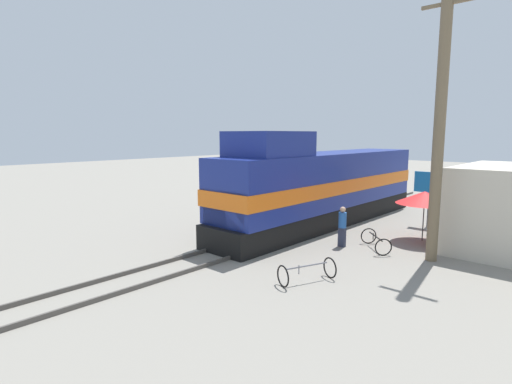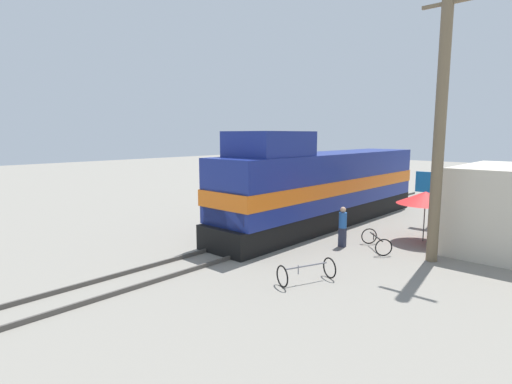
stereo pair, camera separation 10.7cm
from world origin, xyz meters
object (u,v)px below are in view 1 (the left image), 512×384
Objects in this scene: utility_pole at (440,119)px; billboard_sign at (430,187)px; bicycle at (376,241)px; bicycle_spare at (307,272)px; vendor_umbrella at (425,197)px; locomotive at (321,186)px; person_bystander at (342,225)px.

utility_pole is 7.06m from billboard_sign.
bicycle_spare is at bearing 45.60° from bicycle.
utility_pole is 5.92× the size of bicycle.
vendor_umbrella is at bearing -154.74° from bicycle.
locomotive is 1.48× the size of utility_pole.
vendor_umbrella is 1.43× the size of person_bystander.
locomotive is at bearing -141.53° from billboard_sign.
vendor_umbrella is 3.35m from bicycle.
bicycle_spare is at bearing -113.29° from utility_pole.
bicycle is at bearing -91.41° from billboard_sign.
bicycle is (-2.28, -0.05, -5.08)m from utility_pole.
person_bystander is 0.87× the size of bicycle_spare.
bicycle is at bearing -28.70° from locomotive.
billboard_sign is 11.19m from bicycle_spare.
vendor_umbrella is at bearing 115.84° from utility_pole.
vendor_umbrella is 8.10m from bicycle_spare.
bicycle is 5.13m from bicycle_spare.
billboard_sign is 1.65× the size of person_bystander.
locomotive reaches higher than bicycle.
billboard_sign reaches higher than bicycle_spare.
vendor_umbrella is at bearing 55.67° from person_bystander.
locomotive reaches higher than person_bystander.
locomotive is 7.86× the size of bicycle_spare.
vendor_umbrella reaches higher than person_bystander.
billboard_sign reaches higher than bicycle.
bicycle is at bearing 111.94° from bicycle_spare.
utility_pole is 4.27× the size of vendor_umbrella.
utility_pole is (6.60, -2.31, 3.34)m from locomotive.
billboard_sign is 6.75m from person_bystander.
billboard_sign is (-0.84, 3.17, 0.12)m from vendor_umbrella.
utility_pole is at bearing -19.32° from locomotive.
billboard_sign is at bearing 110.04° from utility_pole.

